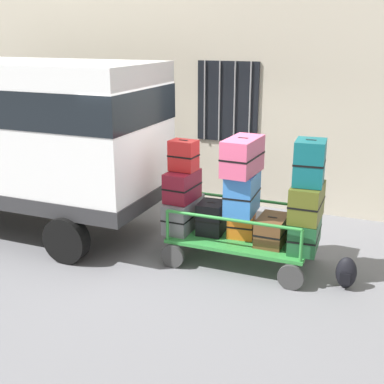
{
  "coord_description": "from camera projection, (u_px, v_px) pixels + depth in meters",
  "views": [
    {
      "loc": [
        2.69,
        -6.71,
        3.25
      ],
      "look_at": [
        -0.02,
        -0.18,
        1.0
      ],
      "focal_mm": 47.02,
      "sensor_mm": 36.0,
      "label": 1
    }
  ],
  "objects": [
    {
      "name": "ground_plane",
      "position": [
        197.0,
        250.0,
        7.87
      ],
      "size": [
        40.0,
        40.0,
        0.0
      ],
      "primitive_type": "plane",
      "color": "slate"
    },
    {
      "name": "building_wall",
      "position": [
        249.0,
        75.0,
        9.36
      ],
      "size": [
        12.0,
        0.38,
        5.0
      ],
      "color": "#BCB29E",
      "rests_on": "ground"
    },
    {
      "name": "van",
      "position": [
        18.0,
        128.0,
        8.36
      ],
      "size": [
        4.89,
        2.08,
        2.82
      ],
      "color": "white",
      "rests_on": "ground"
    },
    {
      "name": "luggage_cart",
      "position": [
        241.0,
        242.0,
        7.34
      ],
      "size": [
        2.06,
        1.12,
        0.4
      ],
      "color": "#2D8438",
      "rests_on": "ground"
    },
    {
      "name": "cart_railing",
      "position": [
        241.0,
        214.0,
        7.21
      ],
      "size": [
        1.96,
        0.98,
        0.46
      ],
      "color": "#2D8438",
      "rests_on": "luggage_cart"
    },
    {
      "name": "suitcase_left_bottom",
      "position": [
        183.0,
        214.0,
        7.6
      ],
      "size": [
        0.39,
        0.82,
        0.47
      ],
      "color": "slate",
      "rests_on": "luggage_cart"
    },
    {
      "name": "suitcase_left_middle",
      "position": [
        182.0,
        186.0,
        7.43
      ],
      "size": [
        0.41,
        0.62,
        0.45
      ],
      "color": "maroon",
      "rests_on": "suitcase_left_bottom"
    },
    {
      "name": "suitcase_left_top",
      "position": [
        184.0,
        155.0,
        7.34
      ],
      "size": [
        0.41,
        0.32,
        0.45
      ],
      "color": "#B21E1E",
      "rests_on": "suitcase_left_middle"
    },
    {
      "name": "suitcase_midleft_bottom",
      "position": [
        212.0,
        218.0,
        7.42
      ],
      "size": [
        0.39,
        0.45,
        0.48
      ],
      "color": "black",
      "rests_on": "luggage_cart"
    },
    {
      "name": "suitcase_center_bottom",
      "position": [
        241.0,
        225.0,
        7.27
      ],
      "size": [
        0.4,
        0.31,
        0.38
      ],
      "color": "orange",
      "rests_on": "luggage_cart"
    },
    {
      "name": "suitcase_center_middle",
      "position": [
        242.0,
        193.0,
        7.12
      ],
      "size": [
        0.43,
        0.68,
        0.59
      ],
      "color": "#3372C6",
      "rests_on": "suitcase_center_bottom"
    },
    {
      "name": "suitcase_center_top",
      "position": [
        243.0,
        156.0,
        6.92
      ],
      "size": [
        0.44,
        0.79,
        0.51
      ],
      "color": "#CC4C72",
      "rests_on": "suitcase_center_middle"
    },
    {
      "name": "suitcase_midright_bottom",
      "position": [
        272.0,
        230.0,
        7.08
      ],
      "size": [
        0.39,
        0.61,
        0.39
      ],
      "color": "brown",
      "rests_on": "luggage_cart"
    },
    {
      "name": "suitcase_right_bottom",
      "position": [
        305.0,
        233.0,
        6.93
      ],
      "size": [
        0.42,
        0.82,
        0.43
      ],
      "color": "#194C28",
      "rests_on": "luggage_cart"
    },
    {
      "name": "suitcase_right_middle",
      "position": [
        307.0,
        202.0,
        6.75
      ],
      "size": [
        0.41,
        0.68,
        0.49
      ],
      "color": "#4C5119",
      "rests_on": "suitcase_right_bottom"
    },
    {
      "name": "suitcase_right_top",
      "position": [
        310.0,
        163.0,
        6.58
      ],
      "size": [
        0.43,
        0.5,
        0.6
      ],
      "color": "#0F5960",
      "rests_on": "suitcase_right_middle"
    },
    {
      "name": "backpack",
      "position": [
        346.0,
        273.0,
        6.64
      ],
      "size": [
        0.27,
        0.22,
        0.44
      ],
      "color": "black",
      "rests_on": "ground"
    }
  ]
}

